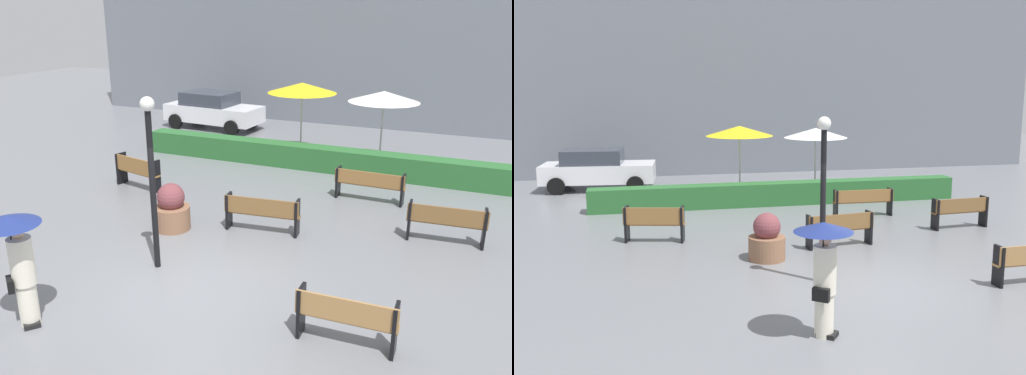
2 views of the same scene
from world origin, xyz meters
TOP-DOWN VIEW (x-y plane):
  - ground_plane at (0.00, 0.00)m, footprint 60.00×60.00m
  - bench_back_row at (2.08, 6.08)m, footprint 1.89×0.39m
  - bench_far_left at (-4.33, 4.43)m, footprint 1.61×0.70m
  - bench_mid_center at (0.26, 2.97)m, footprint 1.81×0.54m
  - bench_far_right at (4.23, 4.07)m, footprint 1.72×0.47m
  - pedestrian_with_umbrella at (-1.78, -2.12)m, footprint 0.97×0.97m
  - planter_pot at (-1.79, 2.30)m, footprint 0.87×0.87m
  - lamp_post at (-0.99, 0.51)m, footprint 0.28×0.28m
  - patio_umbrella_yellow at (-1.19, 9.75)m, footprint 2.38×2.38m
  - patio_umbrella_white at (1.61, 9.77)m, footprint 2.30×2.30m
  - hedge_strip at (-0.07, 8.40)m, footprint 12.51×0.70m
  - building_facade at (0.00, 16.00)m, footprint 28.00×1.20m
  - parked_car at (-6.26, 12.59)m, footprint 4.33×2.25m

SIDE VIEW (x-z plane):
  - ground_plane at x=0.00m, z-range 0.00..0.00m
  - hedge_strip at x=-0.07m, z-range 0.00..0.76m
  - planter_pot at x=-1.79m, z-range -0.08..1.05m
  - bench_back_row at x=2.08m, z-range 0.09..0.94m
  - bench_mid_center at x=0.26m, z-range 0.08..0.94m
  - bench_far_right at x=4.23m, z-range 0.09..0.97m
  - bench_far_left at x=-4.33m, z-range 0.08..1.02m
  - parked_car at x=-6.26m, z-range 0.03..1.60m
  - pedestrian_with_umbrella at x=-1.78m, z-range 0.30..2.26m
  - lamp_post at x=-0.99m, z-range 0.43..3.89m
  - patio_umbrella_white at x=1.61m, z-range 1.05..3.52m
  - patio_umbrella_yellow at x=-1.19m, z-range 1.11..3.70m
  - building_facade at x=0.00m, z-range 0.00..9.45m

